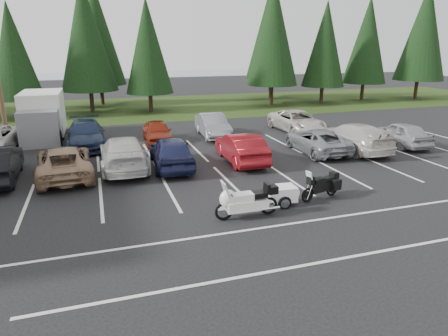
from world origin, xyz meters
TOP-DOWN VIEW (x-y plane):
  - ground at (0.00, 0.00)m, footprint 120.00×120.00m
  - grass_strip at (0.00, 24.00)m, footprint 80.00×16.00m
  - lake_water at (4.00, 55.00)m, footprint 70.00×50.00m
  - box_truck at (-8.00, 12.50)m, footprint 2.40×5.60m
  - stall_markings at (0.00, 2.00)m, footprint 32.00×16.00m
  - conifer_3 at (-10.50, 21.40)m, footprint 3.87×3.87m
  - conifer_4 at (-5.00, 22.90)m, footprint 4.80×4.80m
  - conifer_5 at (0.00, 21.60)m, footprint 4.14×4.14m
  - conifer_6 at (12.00, 22.10)m, footprint 4.93×4.93m
  - conifer_7 at (17.50, 21.80)m, footprint 4.27×4.27m
  - conifer_8 at (23.00, 22.60)m, footprint 4.53×4.53m
  - conifer_9 at (29.00, 21.30)m, footprint 5.19×5.19m
  - conifer_back_b at (-4.00, 27.50)m, footprint 4.97×4.97m
  - conifer_back_c at (14.00, 26.80)m, footprint 5.50×5.50m
  - car_near_2 at (-6.35, 4.19)m, footprint 2.67×5.20m
  - car_near_3 at (-3.68, 4.68)m, footprint 2.31×5.42m
  - car_near_4 at (-1.47, 4.14)m, footprint 2.08×4.67m
  - car_near_5 at (2.09, 4.02)m, footprint 1.72×4.58m
  - car_near_6 at (6.75, 4.50)m, footprint 2.34×4.82m
  - car_near_7 at (8.91, 4.26)m, footprint 2.39×5.44m
  - car_near_8 at (12.34, 4.36)m, footprint 2.01×4.29m
  - car_far_1 at (-5.45, 9.73)m, footprint 2.22×5.22m
  - car_far_2 at (-1.30, 9.54)m, footprint 1.74×3.99m
  - car_far_3 at (2.40, 10.11)m, footprint 1.75×4.51m
  - car_far_4 at (8.37, 9.88)m, footprint 2.53×5.19m
  - touring_motorcycle at (-0.11, -2.53)m, footprint 2.55×0.80m
  - cargo_trailer at (1.52, -1.84)m, footprint 1.65×1.02m
  - adventure_motorcycle at (3.23, -1.79)m, footprint 2.19×1.20m

SIDE VIEW (x-z plane):
  - ground at x=0.00m, z-range 0.00..0.00m
  - lake_water at x=4.00m, z-range -0.01..0.01m
  - stall_markings at x=0.00m, z-range 0.00..0.01m
  - grass_strip at x=0.00m, z-range 0.00..0.01m
  - cargo_trailer at x=1.52m, z-range 0.00..0.73m
  - adventure_motorcycle at x=3.23m, z-range 0.00..1.26m
  - car_near_6 at x=6.75m, z-range 0.00..1.32m
  - car_far_2 at x=-1.30m, z-range 0.00..1.34m
  - car_near_2 at x=-6.35m, z-range 0.00..1.40m
  - touring_motorcycle at x=-0.11m, z-range 0.00..1.41m
  - car_far_4 at x=8.37m, z-range 0.00..1.42m
  - car_near_8 at x=12.34m, z-range 0.00..1.42m
  - car_far_3 at x=2.40m, z-range 0.00..1.47m
  - car_near_5 at x=2.09m, z-range 0.00..1.49m
  - car_far_1 at x=-5.45m, z-range 0.00..1.50m
  - car_near_7 at x=8.91m, z-range 0.00..1.56m
  - car_near_3 at x=-3.68m, z-range 0.00..1.56m
  - car_near_4 at x=-1.47m, z-range 0.00..1.56m
  - box_truck at x=-8.00m, z-range 0.00..2.90m
  - conifer_3 at x=-10.50m, z-range 0.76..9.78m
  - conifer_5 at x=0.00m, z-range 0.81..10.45m
  - conifer_7 at x=17.50m, z-range 0.84..10.78m
  - conifer_8 at x=23.00m, z-range 0.89..11.45m
  - conifer_4 at x=-5.00m, z-range 0.95..12.12m
  - conifer_6 at x=12.00m, z-range 0.97..12.45m
  - conifer_back_b at x=-4.00m, z-range 0.98..12.56m
  - conifer_9 at x=29.00m, z-range 1.02..13.12m
  - conifer_back_c at x=14.00m, z-range 1.09..13.90m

